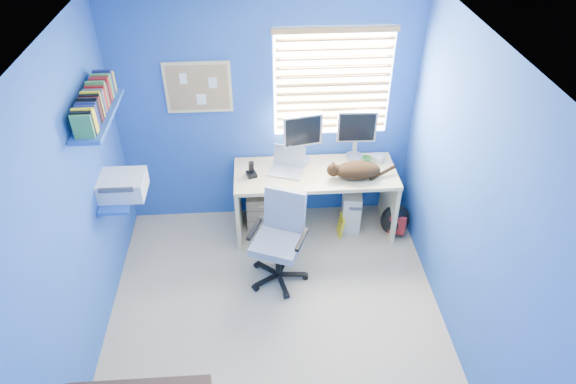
{
  "coord_description": "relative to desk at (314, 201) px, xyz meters",
  "views": [
    {
      "loc": [
        -0.1,
        -3.01,
        3.67
      ],
      "look_at": [
        0.15,
        0.65,
        0.95
      ],
      "focal_mm": 32.0,
      "sensor_mm": 36.0,
      "label": 1
    }
  ],
  "objects": [
    {
      "name": "tower_pc",
      "position": [
        0.42,
        0.08,
        -0.14
      ],
      "size": [
        0.25,
        0.46,
        0.45
      ],
      "primitive_type": "cube",
      "rotation": [
        0.0,
        0.0,
        -0.15
      ],
      "color": "beige",
      "rests_on": "floor"
    },
    {
      "name": "floor",
      "position": [
        -0.47,
        -1.26,
        -0.37
      ],
      "size": [
        3.0,
        3.2,
        0.0
      ],
      "primitive_type": "cube",
      "color": "tan",
      "rests_on": "ground"
    },
    {
      "name": "wall_back",
      "position": [
        -0.47,
        0.34,
        0.88
      ],
      "size": [
        3.0,
        0.01,
        2.5
      ],
      "primitive_type": "cube",
      "color": "#1E55A5",
      "rests_on": "ground"
    },
    {
      "name": "yellow_book",
      "position": [
        0.28,
        -0.12,
        -0.25
      ],
      "size": [
        0.03,
        0.17,
        0.24
      ],
      "primitive_type": "cube",
      "color": "yellow",
      "rests_on": "floor"
    },
    {
      "name": "corkboard",
      "position": [
        -1.12,
        0.33,
        1.18
      ],
      "size": [
        0.64,
        0.02,
        0.52
      ],
      "color": "#DABE7A",
      "rests_on": "ground"
    },
    {
      "name": "wall_right",
      "position": [
        1.03,
        -1.26,
        0.88
      ],
      "size": [
        0.01,
        3.2,
        2.5
      ],
      "primitive_type": "cube",
      "color": "#1E55A5",
      "rests_on": "ground"
    },
    {
      "name": "laptop",
      "position": [
        -0.3,
        0.02,
        0.48
      ],
      "size": [
        0.4,
        0.35,
        0.22
      ],
      "primitive_type": "cube",
      "rotation": [
        0.0,
        0.0,
        -0.34
      ],
      "color": "silver",
      "rests_on": "desk"
    },
    {
      "name": "ceiling",
      "position": [
        -0.47,
        -1.26,
        2.13
      ],
      "size": [
        3.0,
        3.2,
        0.0
      ],
      "primitive_type": "cube",
      "color": "white",
      "rests_on": "wall_back"
    },
    {
      "name": "window_blinds",
      "position": [
        0.18,
        0.31,
        1.18
      ],
      "size": [
        1.15,
        0.05,
        1.1
      ],
      "color": "white",
      "rests_on": "ground"
    },
    {
      "name": "wall_left",
      "position": [
        -1.97,
        -1.26,
        0.88
      ],
      "size": [
        0.01,
        3.2,
        2.5
      ],
      "primitive_type": "cube",
      "color": "#1E55A5",
      "rests_on": "ground"
    },
    {
      "name": "cat",
      "position": [
        0.4,
        -0.12,
        0.45
      ],
      "size": [
        0.46,
        0.25,
        0.16
      ],
      "primitive_type": "ellipsoid",
      "rotation": [
        0.0,
        0.0,
        -0.02
      ],
      "color": "black",
      "rests_on": "desk"
    },
    {
      "name": "wall_shelves",
      "position": [
        -1.82,
        -0.51,
        1.06
      ],
      "size": [
        0.42,
        0.9,
        1.05
      ],
      "color": "#1E4DAD",
      "rests_on": "ground"
    },
    {
      "name": "office_chair",
      "position": [
        -0.41,
        -0.69,
        -0.03
      ],
      "size": [
        0.69,
        0.69,
        0.91
      ],
      "color": "black",
      "rests_on": "floor"
    },
    {
      "name": "cd_spindle",
      "position": [
        0.67,
        0.16,
        0.41
      ],
      "size": [
        0.13,
        0.13,
        0.07
      ],
      "primitive_type": "cylinder",
      "color": "silver",
      "rests_on": "desk"
    },
    {
      "name": "monitor_left",
      "position": [
        -0.12,
        0.22,
        0.64
      ],
      "size": [
        0.42,
        0.2,
        0.54
      ],
      "primitive_type": "cube",
      "rotation": [
        0.0,
        0.0,
        0.21
      ],
      "color": "silver",
      "rests_on": "desk"
    },
    {
      "name": "backpack",
      "position": [
        0.85,
        -0.14,
        -0.19
      ],
      "size": [
        0.37,
        0.32,
        0.37
      ],
      "primitive_type": "ellipsoid",
      "rotation": [
        0.0,
        0.0,
        -0.29
      ],
      "color": "black",
      "rests_on": "floor"
    },
    {
      "name": "desk",
      "position": [
        0.0,
        0.0,
        0.0
      ],
      "size": [
        1.65,
        0.65,
        0.74
      ],
      "primitive_type": "cube",
      "color": "#DABE7A",
      "rests_on": "floor"
    },
    {
      "name": "phone",
      "position": [
        -0.65,
        -0.02,
        0.45
      ],
      "size": [
        0.12,
        0.13,
        0.17
      ],
      "primitive_type": "cube",
      "rotation": [
        0.0,
        0.0,
        0.29
      ],
      "color": "black",
      "rests_on": "desk"
    },
    {
      "name": "monitor_right",
      "position": [
        0.44,
        0.26,
        0.64
      ],
      "size": [
        0.4,
        0.14,
        0.54
      ],
      "primitive_type": "cube",
      "rotation": [
        0.0,
        0.0,
        -0.04
      ],
      "color": "silver",
      "rests_on": "desk"
    },
    {
      "name": "drawer_boxes",
      "position": [
        -0.55,
        0.12,
        -0.17
      ],
      "size": [
        0.35,
        0.28,
        0.41
      ],
      "primitive_type": "cube",
      "color": "tan",
      "rests_on": "floor"
    },
    {
      "name": "mug",
      "position": [
        0.53,
        0.08,
        0.42
      ],
      "size": [
        0.1,
        0.09,
        0.1
      ],
      "primitive_type": "imported",
      "color": "#3C8741",
      "rests_on": "desk"
    }
  ]
}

